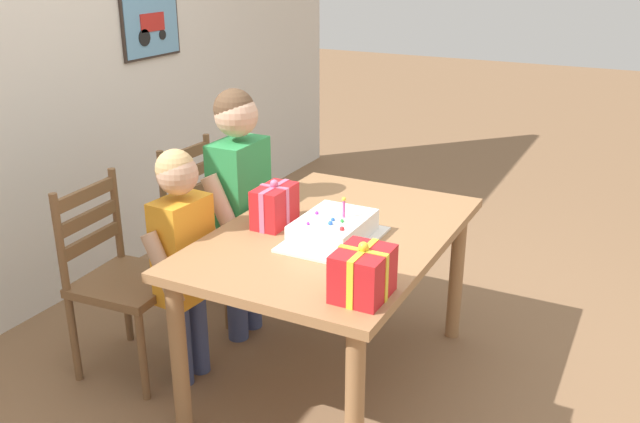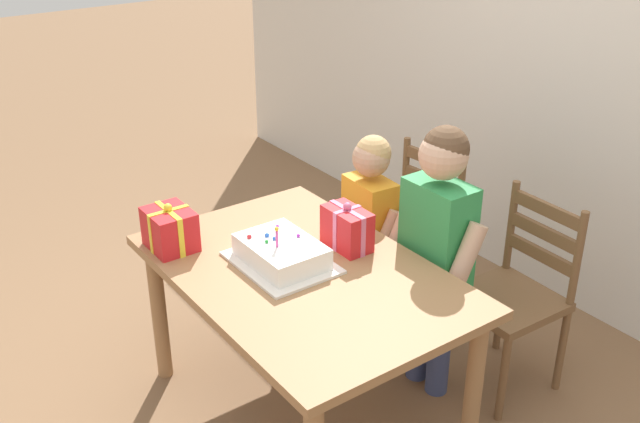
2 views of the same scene
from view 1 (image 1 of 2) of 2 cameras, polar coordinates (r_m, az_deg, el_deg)
The scene contains 10 objects.
ground_plane at distance 3.33m, azimuth 1.07°, elevation -13.52°, with size 20.00×20.00×0.00m, color #846042.
back_wall at distance 3.89m, azimuth -23.04°, elevation 10.71°, with size 6.40×0.11×2.60m.
dining_table at distance 3.01m, azimuth 1.15°, elevation -3.35°, with size 1.40×0.93×0.74m.
birthday_cake at distance 2.86m, azimuth 1.11°, elevation -1.53°, with size 0.44×0.34×0.19m.
gift_box_red_large at distance 3.01m, azimuth -3.77°, elevation 0.47°, with size 0.22×0.13×0.21m.
gift_box_beside_cake at distance 2.40m, azimuth 3.56°, elevation -5.14°, with size 0.22×0.18×0.21m.
chair_left at distance 3.31m, azimuth -16.14°, elevation -5.28°, with size 0.45×0.45×0.92m.
chair_right at distance 3.80m, azimuth -9.03°, elevation -1.21°, with size 0.43×0.43×0.92m.
child_older at distance 3.36m, azimuth -6.65°, elevation 1.65°, with size 0.46×0.26×1.28m.
child_younger at distance 3.06m, azimuth -11.26°, elevation -2.79°, with size 0.41×0.24×1.10m.
Camera 1 is at (-2.47, -1.19, 1.89)m, focal length 38.68 mm.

